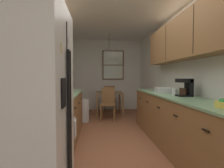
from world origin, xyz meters
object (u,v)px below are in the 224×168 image
dining_chair_far (109,97)px  table_serving_bowl (111,91)px  storage_canister (56,89)px  mug_by_coffeemaker (157,89)px  microwave_over_range (34,40)px  coffee_maker (186,87)px  mug_spare (175,92)px  dish_rack (164,90)px  stove_range (45,135)px  dining_chair_near (108,102)px  trash_bin (83,110)px  refrigerator (25,113)px  dining_table (109,96)px

dining_chair_far → table_serving_bowl: size_ratio=4.45×
storage_canister → mug_by_coffeemaker: 2.19m
microwave_over_range → coffee_maker: 2.30m
mug_spare → dish_rack: 0.40m
mug_spare → microwave_over_range: bearing=-164.1°
stove_range → dining_chair_near: bearing=69.1°
mug_spare → storage_canister: bearing=178.7°
trash_bin → mug_spare: mug_spare is taller
trash_bin → storage_canister: 1.94m
refrigerator → dining_table: (1.01, 3.87, -0.31)m
stove_range → microwave_over_range: size_ratio=1.95×
refrigerator → dining_table: size_ratio=2.20×
coffee_maker → mug_spare: 0.25m
refrigerator → dining_chair_near: 3.45m
trash_bin → coffee_maker: 2.80m
trash_bin → coffee_maker: bearing=-49.0°
coffee_maker → table_serving_bowl: (-0.94, 2.83, -0.29)m
refrigerator → table_serving_bowl: refrigerator is taller
dining_table → dining_chair_near: dining_chair_near is taller
stove_range → dining_chair_near: stove_range is taller
refrigerator → dining_table: refrigerator is taller
stove_range → dining_table: 3.32m
dish_rack → table_serving_bowl: (-0.83, 2.21, -0.19)m
dining_chair_far → trash_bin: dining_chair_far is taller
trash_bin → table_serving_bowl: 1.23m
storage_canister → mug_spare: size_ratio=1.81×
microwave_over_range → coffee_maker: bearing=9.9°
refrigerator → trash_bin: refrigerator is taller
dining_chair_far → microwave_over_range: bearing=-108.2°
microwave_over_range → dining_chair_near: 3.02m
trash_bin → storage_canister: bearing=-99.6°
microwave_over_range → trash_bin: (0.41, 2.42, -1.36)m
stove_range → mug_by_coffeemaker: 2.55m
microwave_over_range → trash_bin: bearing=80.4°
table_serving_bowl → storage_canister: bearing=-113.9°
coffee_maker → table_serving_bowl: 2.99m
dining_table → table_serving_bowl: size_ratio=4.09×
table_serving_bowl → dining_table: bearing=-140.2°
stove_range → mug_spare: 2.13m
dining_chair_far → trash_bin: (-0.81, -1.30, -0.20)m
refrigerator → microwave_over_range: bearing=102.4°
refrigerator → dish_rack: size_ratio=5.35×
mug_by_coffeemaker → mug_spare: bearing=-91.0°
stove_range → dining_chair_near: size_ratio=1.22×
stove_range → mug_by_coffeemaker: (2.01, 1.51, 0.47)m
microwave_over_range → dining_table: (1.17, 3.14, -1.06)m
refrigerator → table_serving_bowl: 4.08m
dining_chair_far → dish_rack: (0.86, -2.72, 0.45)m
microwave_over_range → mug_by_coffeemaker: 2.70m
refrigerator → dining_chair_near: refrigerator is taller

